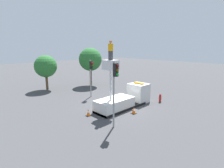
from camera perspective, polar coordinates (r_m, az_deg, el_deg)
ground_plane at (r=18.67m, az=2.90°, el=-7.85°), size 120.00×120.00×0.00m
bucket_truck at (r=18.78m, az=4.16°, el=-4.62°), size 6.97×2.09×5.14m
worker at (r=16.46m, az=-0.46°, el=10.89°), size 0.40×0.26×1.75m
traffic_light_pole at (r=13.30m, az=0.98°, el=0.76°), size 0.34×0.57×5.33m
traffic_light_across at (r=22.07m, az=-6.84°, el=4.25°), size 0.34×0.57×4.75m
fire_hydrant at (r=21.18m, az=15.43°, el=-4.46°), size 0.51×0.27×0.98m
traffic_cone_rear at (r=16.74m, az=-7.76°, el=-9.24°), size 0.42×0.42×0.66m
traffic_cone_curbside at (r=17.23m, az=7.13°, el=-8.59°), size 0.46×0.46×0.66m
tree_left_bg at (r=27.40m, az=-20.86°, el=5.39°), size 3.21×3.21×5.13m
tree_right_bg at (r=28.72m, az=-7.09°, el=7.92°), size 3.69×3.69×6.14m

